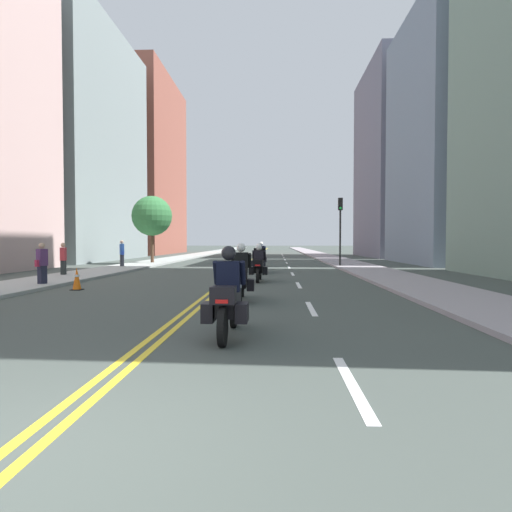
{
  "coord_description": "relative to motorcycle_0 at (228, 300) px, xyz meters",
  "views": [
    {
      "loc": [
        2.05,
        -3.26,
        1.69
      ],
      "look_at": [
        1.16,
        17.53,
        1.01
      ],
      "focal_mm": 31.43,
      "sensor_mm": 36.0,
      "label": 1
    }
  ],
  "objects": [
    {
      "name": "building_left_1",
      "position": [
        -16.54,
        32.38,
        9.76
      ],
      "size": [
        6.47,
        17.89,
        20.85
      ],
      "color": "gray",
      "rests_on": "ground"
    },
    {
      "name": "pedestrian_1",
      "position": [
        -7.82,
        8.45,
        0.18
      ],
      "size": [
        0.32,
        0.51,
        1.64
      ],
      "rotation": [
        0.0,
        0.0,
        4.4
      ],
      "color": "#212336",
      "rests_on": "ground"
    },
    {
      "name": "building_right_1",
      "position": [
        14.64,
        27.41,
        8.82
      ],
      "size": [
        7.57,
        12.61,
        18.96
      ],
      "color": "slate",
      "rests_on": "ground"
    },
    {
      "name": "street_tree_0",
      "position": [
        -8.42,
        25.49,
        2.93
      ],
      "size": [
        2.99,
        2.99,
        5.1
      ],
      "color": "#4C3324",
      "rests_on": "ground"
    },
    {
      "name": "motorcycle_2",
      "position": [
        0.14,
        10.95,
        -0.02
      ],
      "size": [
        0.77,
        2.13,
        1.56
      ],
      "rotation": [
        0.0,
        0.0,
        -0.03
      ],
      "color": "black",
      "rests_on": "ground"
    },
    {
      "name": "centreline_yellow_inner",
      "position": [
        -1.35,
        43.49,
        -0.66
      ],
      "size": [
        0.12,
        132.0,
        0.01
      ],
      "primitive_type": "cube",
      "color": "yellow",
      "rests_on": "ground"
    },
    {
      "name": "lane_dashes_white",
      "position": [
        1.73,
        24.49,
        -0.66
      ],
      "size": [
        0.14,
        56.4,
        0.01
      ],
      "color": "silver",
      "rests_on": "ground"
    },
    {
      "name": "sidewalk_right",
      "position": [
        6.16,
        43.49,
        -0.6
      ],
      "size": [
        2.96,
        144.0,
        0.12
      ],
      "primitive_type": "cube",
      "color": "gray",
      "rests_on": "ground"
    },
    {
      "name": "pedestrian_0",
      "position": [
        -9.23,
        13.04,
        0.18
      ],
      "size": [
        0.28,
        0.39,
        1.63
      ],
      "rotation": [
        0.0,
        0.0,
        4.89
      ],
      "color": "#272D2C",
      "rests_on": "ground"
    },
    {
      "name": "building_left_2",
      "position": [
        -16.55,
        53.83,
        11.32
      ],
      "size": [
        6.5,
        19.04,
        23.96
      ],
      "color": "#944E3E",
      "rests_on": "ground"
    },
    {
      "name": "building_right_2",
      "position": [
        14.32,
        42.96,
        9.75
      ],
      "size": [
        6.93,
        14.89,
        20.83
      ],
      "color": "slate",
      "rests_on": "ground"
    },
    {
      "name": "motorcycle_0",
      "position": [
        0.0,
        0.0,
        0.0
      ],
      "size": [
        0.77,
        2.27,
        1.61
      ],
      "rotation": [
        0.0,
        0.0,
        -0.02
      ],
      "color": "black",
      "rests_on": "ground"
    },
    {
      "name": "motorcycle_3",
      "position": [
        -0.06,
        16.37,
        0.0
      ],
      "size": [
        0.78,
        2.11,
        1.59
      ],
      "rotation": [
        0.0,
        0.0,
        -0.04
      ],
      "color": "black",
      "rests_on": "ground"
    },
    {
      "name": "traffic_light_near",
      "position": [
        5.09,
        21.8,
        2.47
      ],
      "size": [
        0.28,
        0.38,
        4.54
      ],
      "color": "black",
      "rests_on": "ground"
    },
    {
      "name": "ground_plane",
      "position": [
        -1.23,
        43.49,
        -0.66
      ],
      "size": [
        264.0,
        264.0,
        0.0
      ],
      "primitive_type": "plane",
      "color": "#3F4742"
    },
    {
      "name": "pedestrian_2",
      "position": [
        -8.92,
        20.29,
        0.25
      ],
      "size": [
        0.39,
        0.49,
        1.77
      ],
      "rotation": [
        0.0,
        0.0,
        5.26
      ],
      "color": "#2B2D37",
      "rests_on": "ground"
    },
    {
      "name": "centreline_yellow_outer",
      "position": [
        -1.11,
        43.49,
        -0.66
      ],
      "size": [
        0.12,
        132.0,
        0.01
      ],
      "primitive_type": "cube",
      "color": "yellow",
      "rests_on": "ground"
    },
    {
      "name": "sidewalk_left",
      "position": [
        -8.62,
        43.49,
        -0.6
      ],
      "size": [
        2.96,
        144.0,
        0.12
      ],
      "primitive_type": "cube",
      "color": "#999E9A",
      "rests_on": "ground"
    },
    {
      "name": "motorcycle_4",
      "position": [
        -0.09,
        21.37,
        0.01
      ],
      "size": [
        0.78,
        2.28,
        1.68
      ],
      "rotation": [
        0.0,
        0.0,
        -0.05
      ],
      "color": "black",
      "rests_on": "ground"
    },
    {
      "name": "traffic_cone_1",
      "position": [
        -6.06,
        7.46,
        -0.27
      ],
      "size": [
        0.36,
        0.36,
        0.79
      ],
      "color": "black",
      "rests_on": "ground"
    },
    {
      "name": "motorcycle_1",
      "position": [
        -0.15,
        4.88,
        0.01
      ],
      "size": [
        0.77,
        2.18,
        1.65
      ],
      "rotation": [
        0.0,
        0.0,
        0.03
      ],
      "color": "black",
      "rests_on": "ground"
    }
  ]
}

